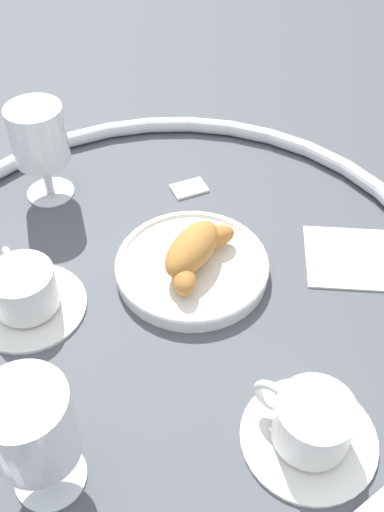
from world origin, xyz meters
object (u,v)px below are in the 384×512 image
juice_glass_left (39,138)px  juice_glass_right (32,430)px  pastry_plate (192,266)px  coffee_cup_far (311,425)px  croissant_large (194,250)px  sugar_packet (189,187)px  coffee_cup_near (25,293)px  folded_napkin (349,257)px

juice_glass_left → juice_glass_right: size_ratio=1.00×
pastry_plate → coffee_cup_far: size_ratio=1.41×
croissant_large → sugar_packet: 0.17m
coffee_cup_far → sugar_packet: (-0.30, -0.28, -0.02)m
juice_glass_right → croissant_large: bearing=178.9°
croissant_large → coffee_cup_far: 0.25m
coffee_cup_near → sugar_packet: coffee_cup_near is taller
coffee_cup_far → folded_napkin: bearing=-173.1°
pastry_plate → coffee_cup_far: (0.15, 0.20, 0.01)m
folded_napkin → croissant_large: bearing=-56.1°
coffee_cup_near → coffee_cup_far: (0.01, 0.35, 0.00)m
croissant_large → coffee_cup_far: (0.15, 0.20, -0.01)m
pastry_plate → coffee_cup_near: (0.14, -0.15, 0.01)m
croissant_large → folded_napkin: size_ratio=1.24×
juice_glass_left → juice_glass_right: bearing=36.0°
juice_glass_left → pastry_plate: bearing=78.7°
folded_napkin → juice_glass_left: bearing=-81.8°
croissant_large → juice_glass_left: (-0.05, -0.26, 0.05)m
croissant_large → juice_glass_right: juice_glass_right is taller
coffee_cup_far → juice_glass_right: juice_glass_right is taller
coffee_cup_far → croissant_large: bearing=-127.1°
juice_glass_right → folded_napkin: bearing=157.0°
coffee_cup_near → juice_glass_left: bearing=-150.8°
juice_glass_right → sugar_packet: 0.46m
sugar_packet → folded_napkin: 0.25m
coffee_cup_near → folded_napkin: 0.41m
croissant_large → folded_napkin: 0.20m
juice_glass_left → folded_napkin: size_ratio=1.27×
juice_glass_left → sugar_packet: juice_glass_left is taller
pastry_plate → juice_glass_left: juice_glass_left is taller
pastry_plate → sugar_packet: 0.17m
pastry_plate → croissant_large: 0.03m
folded_napkin → sugar_packet: bearing=-98.0°
sugar_packet → folded_napkin: bearing=122.4°
coffee_cup_far → juice_glass_left: bearing=-113.8°
pastry_plate → juice_glass_right: juice_glass_right is taller
pastry_plate → coffee_cup_near: coffee_cup_near is taller
sugar_packet → juice_glass_right: bearing=50.0°
sugar_packet → coffee_cup_far: bearing=83.6°
coffee_cup_far → juice_glass_left: 0.50m
croissant_large → folded_napkin: bearing=123.9°
croissant_large → coffee_cup_near: bearing=-48.3°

